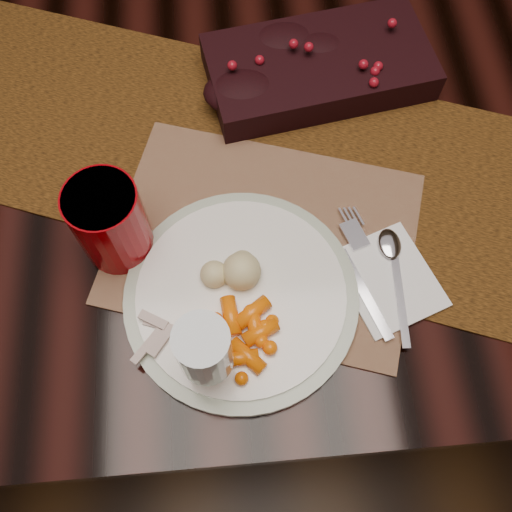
{
  "coord_description": "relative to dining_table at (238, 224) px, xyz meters",
  "views": [
    {
      "loc": [
        -0.01,
        -0.55,
        1.44
      ],
      "look_at": [
        0.02,
        -0.27,
        0.8
      ],
      "focal_mm": 40.0,
      "sensor_mm": 36.0,
      "label": 1
    }
  ],
  "objects": [
    {
      "name": "floor",
      "position": [
        0.0,
        0.0,
        -0.38
      ],
      "size": [
        5.0,
        5.0,
        0.0
      ],
      "primitive_type": "plane",
      "color": "black",
      "rests_on": "ground"
    },
    {
      "name": "dining_table",
      "position": [
        0.0,
        0.0,
        0.0
      ],
      "size": [
        1.8,
        1.0,
        0.75
      ],
      "primitive_type": "cube",
      "color": "black",
      "rests_on": "floor"
    },
    {
      "name": "table_runner",
      "position": [
        0.0,
        -0.08,
        0.38
      ],
      "size": [
        1.7,
        0.93,
        0.0
      ],
      "primitive_type": "cube",
      "rotation": [
        0.0,
        0.0,
        -0.37
      ],
      "color": "#56360D",
      "rests_on": "dining_table"
    },
    {
      "name": "centerpiece",
      "position": [
        0.14,
        0.04,
        0.41
      ],
      "size": [
        0.35,
        0.22,
        0.07
      ],
      "primitive_type": null,
      "rotation": [
        0.0,
        0.0,
        0.16
      ],
      "color": "black",
      "rests_on": "table_runner"
    },
    {
      "name": "placemat_main",
      "position": [
        0.03,
        -0.22,
        0.38
      ],
      "size": [
        0.47,
        0.4,
        0.0
      ],
      "primitive_type": "cube",
      "rotation": [
        0.0,
        0.0,
        -0.32
      ],
      "color": "brown",
      "rests_on": "dining_table"
    },
    {
      "name": "dinner_plate",
      "position": [
        -0.01,
        -0.3,
        0.39
      ],
      "size": [
        0.35,
        0.35,
        0.02
      ],
      "primitive_type": "cylinder",
      "rotation": [
        0.0,
        0.0,
        -0.21
      ],
      "color": "white",
      "rests_on": "placemat_main"
    },
    {
      "name": "baby_carrots",
      "position": [
        -0.01,
        -0.35,
        0.4
      ],
      "size": [
        0.14,
        0.12,
        0.02
      ],
      "primitive_type": null,
      "rotation": [
        0.0,
        0.0,
        -0.29
      ],
      "color": "#FF6905",
      "rests_on": "dinner_plate"
    },
    {
      "name": "mashed_potatoes",
      "position": [
        -0.02,
        -0.26,
        0.42
      ],
      "size": [
        0.09,
        0.08,
        0.05
      ],
      "primitive_type": null,
      "rotation": [
        0.0,
        0.0,
        0.14
      ],
      "color": "beige",
      "rests_on": "dinner_plate"
    },
    {
      "name": "turkey_shreds",
      "position": [
        -0.11,
        -0.34,
        0.4
      ],
      "size": [
        0.09,
        0.08,
        0.02
      ],
      "primitive_type": null,
      "rotation": [
        0.0,
        0.0,
        0.13
      ],
      "color": "beige",
      "rests_on": "dinner_plate"
    },
    {
      "name": "napkin",
      "position": [
        0.18,
        -0.29,
        0.38
      ],
      "size": [
        0.15,
        0.16,
        0.0
      ],
      "primitive_type": "cube",
      "rotation": [
        0.0,
        0.0,
        0.35
      ],
      "color": "white",
      "rests_on": "placemat_main"
    },
    {
      "name": "fork",
      "position": [
        0.15,
        -0.29,
        0.39
      ],
      "size": [
        0.08,
        0.17,
        0.0
      ],
      "primitive_type": null,
      "rotation": [
        0.0,
        0.0,
        0.33
      ],
      "color": "silver",
      "rests_on": "napkin"
    },
    {
      "name": "spoon",
      "position": [
        0.19,
        -0.3,
        0.39
      ],
      "size": [
        0.04,
        0.15,
        0.0
      ],
      "primitive_type": null,
      "rotation": [
        0.0,
        0.0,
        -0.06
      ],
      "color": "white",
      "rests_on": "napkin"
    },
    {
      "name": "red_cup",
      "position": [
        -0.16,
        -0.21,
        0.44
      ],
      "size": [
        0.11,
        0.11,
        0.12
      ],
      "primitive_type": "cylinder",
      "rotation": [
        0.0,
        0.0,
        0.2
      ],
      "color": "#870005",
      "rests_on": "placemat_main"
    },
    {
      "name": "wine_glass",
      "position": [
        -0.05,
        -0.4,
        0.46
      ],
      "size": [
        0.07,
        0.07,
        0.16
      ],
      "primitive_type": null,
      "rotation": [
        0.0,
        0.0,
        -0.23
      ],
      "color": "silver",
      "rests_on": "dining_table"
    }
  ]
}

